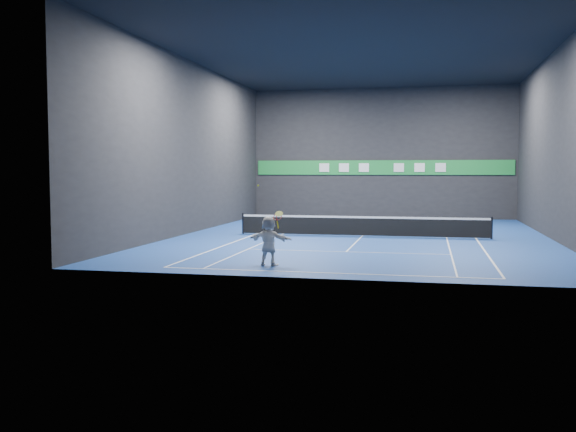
% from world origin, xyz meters
% --- Properties ---
extents(ground, '(26.00, 26.00, 0.00)m').
position_xyz_m(ground, '(0.00, 0.00, 0.00)').
color(ground, navy).
rests_on(ground, ground).
extents(ceiling, '(26.00, 26.00, 0.00)m').
position_xyz_m(ceiling, '(0.00, 0.00, 9.00)').
color(ceiling, black).
rests_on(ceiling, ground).
extents(wall_back, '(18.00, 0.10, 9.00)m').
position_xyz_m(wall_back, '(0.00, 13.00, 4.50)').
color(wall_back, black).
rests_on(wall_back, ground).
extents(wall_front, '(18.00, 0.10, 9.00)m').
position_xyz_m(wall_front, '(0.00, -13.00, 4.50)').
color(wall_front, black).
rests_on(wall_front, ground).
extents(wall_left, '(0.10, 26.00, 9.00)m').
position_xyz_m(wall_left, '(-9.00, 0.00, 4.50)').
color(wall_left, black).
rests_on(wall_left, ground).
extents(wall_right, '(0.10, 26.00, 9.00)m').
position_xyz_m(wall_right, '(9.00, 0.00, 4.50)').
color(wall_right, black).
rests_on(wall_right, ground).
extents(baseline_near, '(10.98, 0.08, 0.01)m').
position_xyz_m(baseline_near, '(0.00, -11.89, 0.00)').
color(baseline_near, white).
rests_on(baseline_near, ground).
extents(baseline_far, '(10.98, 0.08, 0.01)m').
position_xyz_m(baseline_far, '(0.00, 11.89, 0.00)').
color(baseline_far, white).
rests_on(baseline_far, ground).
extents(sideline_doubles_left, '(0.08, 23.78, 0.01)m').
position_xyz_m(sideline_doubles_left, '(-5.49, 0.00, 0.00)').
color(sideline_doubles_left, white).
rests_on(sideline_doubles_left, ground).
extents(sideline_doubles_right, '(0.08, 23.78, 0.01)m').
position_xyz_m(sideline_doubles_right, '(5.49, 0.00, 0.00)').
color(sideline_doubles_right, white).
rests_on(sideline_doubles_right, ground).
extents(sideline_singles_left, '(0.06, 23.78, 0.01)m').
position_xyz_m(sideline_singles_left, '(-4.11, 0.00, 0.00)').
color(sideline_singles_left, white).
rests_on(sideline_singles_left, ground).
extents(sideline_singles_right, '(0.06, 23.78, 0.01)m').
position_xyz_m(sideline_singles_right, '(4.11, 0.00, 0.00)').
color(sideline_singles_right, white).
rests_on(sideline_singles_right, ground).
extents(service_line_near, '(8.23, 0.06, 0.01)m').
position_xyz_m(service_line_near, '(0.00, -6.40, 0.00)').
color(service_line_near, white).
rests_on(service_line_near, ground).
extents(service_line_far, '(8.23, 0.06, 0.01)m').
position_xyz_m(service_line_far, '(0.00, 6.40, 0.00)').
color(service_line_far, white).
rests_on(service_line_far, ground).
extents(center_service_line, '(0.06, 12.80, 0.01)m').
position_xyz_m(center_service_line, '(0.00, 0.00, 0.00)').
color(center_service_line, white).
rests_on(center_service_line, ground).
extents(player, '(1.65, 0.82, 1.70)m').
position_xyz_m(player, '(-2.14, -10.67, 0.85)').
color(player, silver).
rests_on(player, ground).
extents(tennis_ball, '(0.06, 0.06, 0.06)m').
position_xyz_m(tennis_ball, '(-2.53, -10.63, 2.75)').
color(tennis_ball, '#C5E426').
rests_on(tennis_ball, player).
extents(tennis_net, '(12.50, 0.10, 1.07)m').
position_xyz_m(tennis_net, '(0.00, 0.00, 0.54)').
color(tennis_net, black).
rests_on(tennis_net, ground).
extents(sponsor_banner, '(17.64, 0.11, 1.00)m').
position_xyz_m(sponsor_banner, '(0.00, 12.93, 3.50)').
color(sponsor_banner, '#1C8335').
rests_on(sponsor_banner, wall_back).
extents(tennis_racket, '(0.44, 0.31, 0.63)m').
position_xyz_m(tennis_racket, '(-1.84, -10.62, 1.66)').
color(tennis_racket, '#AD1D12').
rests_on(tennis_racket, player).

